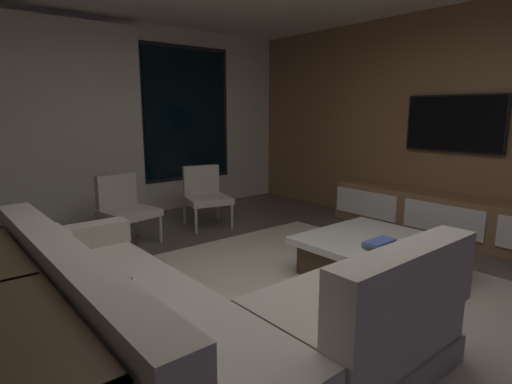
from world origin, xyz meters
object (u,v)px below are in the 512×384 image
at_px(sectional_couch, 189,322).
at_px(media_console, 455,219).
at_px(coffee_table, 375,257).
at_px(accent_chair_near_window, 205,193).
at_px(mounted_tv, 454,124).
at_px(console_table_behind_couch, 1,348).
at_px(accent_chair_by_curtain, 124,205).
at_px(book_stack_on_coffee_table, 379,244).

bearing_deg(sectional_couch, media_console, 2.46).
height_order(sectional_couch, coffee_table, sectional_couch).
bearing_deg(sectional_couch, coffee_table, 3.13).
distance_m(accent_chair_near_window, mounted_tv, 3.17).
bearing_deg(console_table_behind_couch, media_console, 0.39).
bearing_deg(accent_chair_near_window, mounted_tv, -47.71).
distance_m(accent_chair_near_window, media_console, 3.08).
distance_m(sectional_couch, accent_chair_near_window, 3.17).
distance_m(accent_chair_by_curtain, console_table_behind_couch, 2.92).
xyz_separation_m(book_stack_on_coffee_table, console_table_behind_couch, (-2.73, 0.18, 0.03)).
bearing_deg(coffee_table, console_table_behind_couch, 179.66).
bearing_deg(mounted_tv, coffee_table, -172.39).
xyz_separation_m(accent_chair_near_window, console_table_behind_couch, (-2.71, -2.48, -0.01)).
bearing_deg(sectional_couch, book_stack_on_coffee_table, -1.60).
bearing_deg(accent_chair_by_curtain, coffee_table, -61.74).
bearing_deg(console_table_behind_couch, book_stack_on_coffee_table, -3.72).
distance_m(sectional_couch, accent_chair_by_curtain, 2.66).
relative_size(coffee_table, accent_chair_near_window, 1.49).
bearing_deg(accent_chair_near_window, console_table_behind_couch, -137.61).
bearing_deg(sectional_couch, mounted_tv, 5.28).
distance_m(coffee_table, console_table_behind_couch, 2.93).
relative_size(sectional_couch, media_console, 0.81).
xyz_separation_m(sectional_couch, media_console, (3.66, 0.16, -0.04)).
relative_size(accent_chair_near_window, mounted_tv, 0.67).
distance_m(book_stack_on_coffee_table, media_console, 1.87).
bearing_deg(mounted_tv, console_table_behind_couch, -177.25).
xyz_separation_m(accent_chair_near_window, accent_chair_by_curtain, (-1.12, -0.03, 0.00)).
bearing_deg(accent_chair_near_window, book_stack_on_coffee_table, -89.71).
bearing_deg(book_stack_on_coffee_table, console_table_behind_couch, 176.28).
height_order(book_stack_on_coffee_table, accent_chair_near_window, accent_chair_near_window).
bearing_deg(accent_chair_near_window, sectional_couch, -124.66).
xyz_separation_m(accent_chair_by_curtain, media_console, (2.98, -2.41, -0.18)).
xyz_separation_m(accent_chair_by_curtain, mounted_tv, (3.16, -2.21, 0.92)).
distance_m(book_stack_on_coffee_table, console_table_behind_couch, 2.73).
xyz_separation_m(media_console, mounted_tv, (0.18, 0.20, 1.10)).
height_order(coffee_table, book_stack_on_coffee_table, book_stack_on_coffee_table).
xyz_separation_m(accent_chair_near_window, media_console, (1.86, -2.44, -0.18)).
height_order(book_stack_on_coffee_table, accent_chair_by_curtain, accent_chair_by_curtain).
distance_m(accent_chair_by_curtain, media_console, 3.84).
height_order(accent_chair_by_curtain, mounted_tv, mounted_tv).
height_order(media_console, console_table_behind_couch, console_table_behind_couch).
relative_size(coffee_table, media_console, 0.37).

